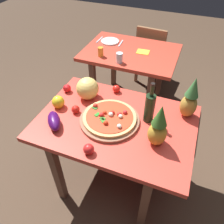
{
  "coord_description": "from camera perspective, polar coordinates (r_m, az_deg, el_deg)",
  "views": [
    {
      "loc": [
        0.41,
        -1.13,
        1.96
      ],
      "look_at": [
        -0.04,
        0.03,
        0.81
      ],
      "focal_mm": 35.58,
      "sensor_mm": 36.0,
      "label": 1
    }
  ],
  "objects": [
    {
      "name": "napkin_folded",
      "position": [
        2.63,
        7.98,
        15.05
      ],
      "size": [
        0.15,
        0.13,
        0.01
      ],
      "primitive_type": "cube",
      "rotation": [
        0.0,
        0.0,
        0.07
      ],
      "color": "yellow",
      "rests_on": "background_table"
    },
    {
      "name": "pizza",
      "position": [
        1.67,
        -0.61,
        -1.33
      ],
      "size": [
        0.41,
        0.41,
        0.05
      ],
      "color": "#DFA964",
      "rests_on": "pizza_board"
    },
    {
      "name": "drinking_glass_water",
      "position": [
        2.38,
        1.92,
        13.75
      ],
      "size": [
        0.07,
        0.07,
        0.11
      ],
      "primitive_type": "cylinder",
      "color": "silver",
      "rests_on": "background_table"
    },
    {
      "name": "tomato_beside_pepper",
      "position": [
        1.48,
        -6.03,
        -9.47
      ],
      "size": [
        0.07,
        0.07,
        0.07
      ],
      "primitive_type": "sphere",
      "color": "red",
      "rests_on": "display_table"
    },
    {
      "name": "pineapple_left",
      "position": [
        1.74,
        19.42,
        2.98
      ],
      "size": [
        0.12,
        0.12,
        0.35
      ],
      "color": "#AD8734",
      "rests_on": "display_table"
    },
    {
      "name": "dinner_plate",
      "position": [
        2.84,
        -0.53,
        17.72
      ],
      "size": [
        0.22,
        0.22,
        0.02
      ],
      "primitive_type": "cylinder",
      "color": "white",
      "rests_on": "background_table"
    },
    {
      "name": "pineapple_right",
      "position": [
        1.47,
        11.8,
        -3.96
      ],
      "size": [
        0.13,
        0.13,
        0.34
      ],
      "color": "gold",
      "rests_on": "display_table"
    },
    {
      "name": "fork_utensil",
      "position": [
        2.89,
        -3.24,
        18.04
      ],
      "size": [
        0.02,
        0.18,
        0.01
      ],
      "primitive_type": "cube",
      "rotation": [
        0.0,
        0.0,
        -0.02
      ],
      "color": "silver",
      "rests_on": "background_table"
    },
    {
      "name": "wine_bottle",
      "position": [
        1.64,
        9.63,
        1.18
      ],
      "size": [
        0.08,
        0.08,
        0.34
      ],
      "color": "black",
      "rests_on": "display_table"
    },
    {
      "name": "tomato_near_board",
      "position": [
        2.0,
        -11.49,
        5.99
      ],
      "size": [
        0.07,
        0.07,
        0.07
      ],
      "primitive_type": "sphere",
      "color": "red",
      "rests_on": "display_table"
    },
    {
      "name": "dining_chair",
      "position": [
        3.28,
        10.09,
        15.0
      ],
      "size": [
        0.43,
        0.43,
        0.85
      ],
      "rotation": [
        0.0,
        0.0,
        3.06
      ],
      "color": "brown",
      "rests_on": "ground_plane"
    },
    {
      "name": "tomato_at_corner",
      "position": [
        1.77,
        -9.34,
        0.66
      ],
      "size": [
        0.07,
        0.07,
        0.07
      ],
      "primitive_type": "sphere",
      "color": "red",
      "rests_on": "display_table"
    },
    {
      "name": "tomato_by_bottle",
      "position": [
        1.96,
        1.12,
        5.99
      ],
      "size": [
        0.07,
        0.07,
        0.07
      ],
      "primitive_type": "sphere",
      "color": "red",
      "rests_on": "display_table"
    },
    {
      "name": "pizza_board",
      "position": [
        1.69,
        -0.62,
        -2.0
      ],
      "size": [
        0.46,
        0.46,
        0.02
      ],
      "primitive_type": "cylinder",
      "color": "brown",
      "rests_on": "display_table"
    },
    {
      "name": "drinking_glass_juice",
      "position": [
        2.51,
        -2.95,
        15.2
      ],
      "size": [
        0.06,
        0.06,
        0.1
      ],
      "primitive_type": "cylinder",
      "color": "orange",
      "rests_on": "background_table"
    },
    {
      "name": "display_table",
      "position": [
        1.77,
        0.93,
        -4.61
      ],
      "size": [
        1.19,
        0.83,
        0.76
      ],
      "color": "brown",
      "rests_on": "ground_plane"
    },
    {
      "name": "melon",
      "position": [
        1.87,
        -6.3,
        6.02
      ],
      "size": [
        0.19,
        0.19,
        0.19
      ],
      "primitive_type": "sphere",
      "color": "#EECA67",
      "rests_on": "display_table"
    },
    {
      "name": "eggplant",
      "position": [
        1.69,
        -14.67,
        -2.22
      ],
      "size": [
        0.2,
        0.21,
        0.09
      ],
      "primitive_type": "ellipsoid",
      "rotation": [
        0.0,
        0.0,
        2.27
      ],
      "color": "#3D0D4F",
      "rests_on": "display_table"
    },
    {
      "name": "knife_utensil",
      "position": [
        2.8,
        2.25,
        17.2
      ],
      "size": [
        0.03,
        0.18,
        0.01
      ],
      "primitive_type": "cube",
      "rotation": [
        0.0,
        0.0,
        0.06
      ],
      "color": "silver",
      "rests_on": "background_table"
    },
    {
      "name": "bell_pepper",
      "position": [
        1.84,
        -13.65,
        2.49
      ],
      "size": [
        0.1,
        0.1,
        0.11
      ],
      "primitive_type": "ellipsoid",
      "color": "yellow",
      "rests_on": "display_table"
    },
    {
      "name": "background_table",
      "position": [
        2.7,
        4.71,
        13.27
      ],
      "size": [
        1.06,
        0.78,
        0.76
      ],
      "color": "brown",
      "rests_on": "ground_plane"
    },
    {
      "name": "ground_plane",
      "position": [
        2.3,
        0.74,
        -15.97
      ],
      "size": [
        10.0,
        10.0,
        0.0
      ],
      "primitive_type": "plane",
      "color": "#4C3828"
    }
  ]
}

